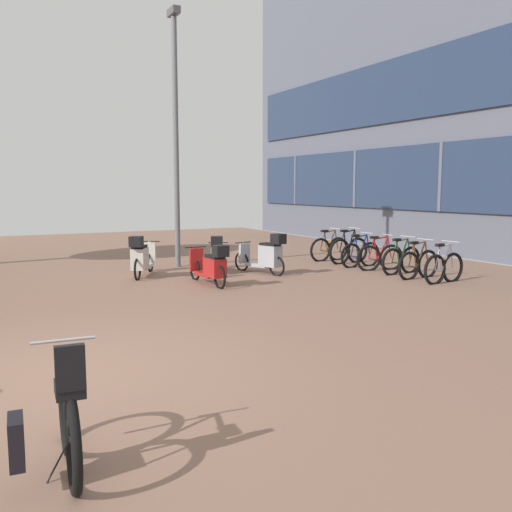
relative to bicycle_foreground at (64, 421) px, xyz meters
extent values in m
cube|color=#876350|center=(5.19, 2.24, -0.41)|extent=(14.40, 40.00, 0.05)
cube|color=#555968|center=(12.54, 8.51, 2.04)|extent=(0.10, 0.12, 2.12)
cube|color=#555968|center=(12.54, 12.78, 2.04)|extent=(0.10, 0.12, 2.12)
cube|color=#555968|center=(12.54, 17.04, 2.04)|extent=(0.10, 0.12, 2.12)
torus|color=black|center=(0.02, -0.26, -0.07)|extent=(0.12, 0.72, 0.71)
torus|color=black|center=(0.06, 0.37, -0.07)|extent=(0.12, 0.72, 0.71)
cylinder|color=black|center=(0.05, 0.12, 0.19)|extent=(0.06, 0.31, 0.63)
cylinder|color=black|center=(0.03, -0.07, 0.17)|extent=(0.05, 0.14, 0.57)
cylinder|color=black|center=(0.04, 0.07, 0.47)|extent=(0.06, 0.38, 0.08)
cylinder|color=black|center=(0.03, -0.14, -0.09)|extent=(0.05, 0.25, 0.08)
cylinder|color=black|center=(0.02, -0.19, 0.19)|extent=(0.04, 0.16, 0.52)
cylinder|color=black|center=(0.06, 0.31, 0.21)|extent=(0.04, 0.14, 0.57)
cube|color=black|center=(0.03, -0.12, 0.49)|extent=(0.11, 0.23, 0.06)
cylinder|color=#ADADB2|center=(0.06, 0.25, 0.55)|extent=(0.48, 0.06, 0.02)
cube|color=black|center=(0.02, -0.21, 0.32)|extent=(0.22, 0.25, 0.10)
cube|color=black|center=(0.01, -0.31, 0.50)|extent=(0.20, 0.07, 0.32)
cube|color=black|center=(-0.34, -0.18, 0.00)|extent=(0.12, 0.29, 0.34)
cylinder|color=black|center=(-0.06, -0.08, -0.25)|extent=(0.20, 0.08, 0.28)
torus|color=black|center=(8.48, 4.65, -0.07)|extent=(0.70, 0.14, 0.70)
torus|color=black|center=(9.08, 4.71, -0.07)|extent=(0.70, 0.14, 0.70)
cylinder|color=#AFB0B7|center=(8.84, 4.69, 0.18)|extent=(0.30, 0.06, 0.61)
cylinder|color=#AFB0B7|center=(8.66, 4.67, 0.15)|extent=(0.14, 0.05, 0.56)
cylinder|color=#AFB0B7|center=(8.79, 4.68, 0.45)|extent=(0.37, 0.07, 0.08)
cylinder|color=#AFB0B7|center=(8.59, 4.67, -0.10)|extent=(0.24, 0.05, 0.08)
cylinder|color=#AFB0B7|center=(8.54, 4.66, 0.18)|extent=(0.16, 0.04, 0.51)
cylinder|color=#AFB0B7|center=(9.03, 4.71, 0.20)|extent=(0.14, 0.04, 0.56)
cube|color=black|center=(8.61, 4.67, 0.47)|extent=(0.23, 0.11, 0.06)
cylinder|color=#ADADB2|center=(8.97, 4.70, 0.53)|extent=(0.07, 0.48, 0.02)
torus|color=black|center=(8.39, 5.37, -0.08)|extent=(0.69, 0.13, 0.69)
torus|color=black|center=(9.04, 5.43, -0.08)|extent=(0.69, 0.13, 0.69)
cylinder|color=brown|center=(8.78, 5.41, 0.17)|extent=(0.32, 0.06, 0.61)
cylinder|color=brown|center=(8.59, 5.39, 0.15)|extent=(0.14, 0.05, 0.55)
cylinder|color=brown|center=(8.73, 5.40, 0.44)|extent=(0.39, 0.07, 0.08)
cylinder|color=brown|center=(8.52, 5.38, -0.10)|extent=(0.25, 0.05, 0.07)
cylinder|color=brown|center=(8.46, 5.38, 0.17)|extent=(0.17, 0.04, 0.50)
cylinder|color=brown|center=(8.98, 5.42, 0.19)|extent=(0.15, 0.04, 0.55)
cube|color=black|center=(8.54, 5.38, 0.46)|extent=(0.23, 0.11, 0.06)
cylinder|color=#ADADB2|center=(8.92, 5.42, 0.52)|extent=(0.07, 0.48, 0.02)
torus|color=black|center=(8.52, 6.08, -0.08)|extent=(0.70, 0.14, 0.69)
torus|color=black|center=(9.17, 6.15, -0.08)|extent=(0.70, 0.14, 0.69)
cylinder|color=#32672E|center=(8.91, 6.12, 0.17)|extent=(0.32, 0.07, 0.61)
cylinder|color=#32672E|center=(8.71, 6.10, 0.15)|extent=(0.14, 0.05, 0.55)
cylinder|color=#32672E|center=(8.86, 6.12, 0.45)|extent=(0.40, 0.08, 0.08)
cylinder|color=#32672E|center=(8.64, 6.09, -0.10)|extent=(0.26, 0.06, 0.08)
cylinder|color=#32672E|center=(8.59, 6.09, 0.17)|extent=(0.17, 0.04, 0.51)
cylinder|color=#32672E|center=(9.11, 6.14, 0.20)|extent=(0.15, 0.05, 0.55)
cube|color=black|center=(8.66, 6.10, 0.46)|extent=(0.23, 0.11, 0.06)
cylinder|color=#ADADB2|center=(9.05, 6.14, 0.52)|extent=(0.07, 0.48, 0.02)
torus|color=black|center=(8.47, 6.89, -0.08)|extent=(0.69, 0.20, 0.69)
torus|color=black|center=(9.10, 6.77, -0.08)|extent=(0.69, 0.20, 0.69)
cylinder|color=#A21718|center=(8.84, 6.82, 0.17)|extent=(0.32, 0.09, 0.61)
cylinder|color=#A21718|center=(8.65, 6.86, 0.15)|extent=(0.14, 0.06, 0.55)
cylinder|color=#A21718|center=(8.79, 6.83, 0.44)|extent=(0.39, 0.11, 0.08)
cylinder|color=#A21718|center=(8.59, 6.87, -0.10)|extent=(0.25, 0.08, 0.08)
cylinder|color=#A21718|center=(8.53, 6.88, 0.17)|extent=(0.17, 0.06, 0.51)
cylinder|color=#A21718|center=(9.04, 6.78, 0.20)|extent=(0.15, 0.06, 0.55)
cube|color=black|center=(8.60, 6.87, 0.46)|extent=(0.23, 0.13, 0.06)
cylinder|color=#ADADB2|center=(8.98, 6.79, 0.52)|extent=(0.11, 0.48, 0.02)
torus|color=black|center=(8.40, 7.53, -0.08)|extent=(0.69, 0.10, 0.69)
torus|color=black|center=(9.04, 7.56, -0.08)|extent=(0.69, 0.10, 0.69)
cylinder|color=navy|center=(8.78, 7.55, 0.17)|extent=(0.32, 0.05, 0.60)
cylinder|color=navy|center=(8.59, 7.54, 0.15)|extent=(0.14, 0.04, 0.55)
cylinder|color=navy|center=(8.73, 7.55, 0.44)|extent=(0.39, 0.05, 0.08)
cylinder|color=navy|center=(8.52, 7.54, -0.10)|extent=(0.25, 0.04, 0.07)
cylinder|color=navy|center=(8.47, 7.54, 0.17)|extent=(0.17, 0.03, 0.50)
cylinder|color=navy|center=(8.98, 7.56, 0.19)|extent=(0.15, 0.04, 0.55)
cube|color=black|center=(8.54, 7.54, 0.46)|extent=(0.22, 0.10, 0.06)
cylinder|color=#ADADB2|center=(8.93, 7.56, 0.51)|extent=(0.04, 0.48, 0.02)
torus|color=black|center=(8.54, 8.24, -0.05)|extent=(0.75, 0.13, 0.75)
torus|color=black|center=(9.20, 8.29, -0.05)|extent=(0.75, 0.13, 0.75)
cylinder|color=black|center=(8.94, 8.27, 0.22)|extent=(0.32, 0.06, 0.66)
cylinder|color=black|center=(8.74, 8.25, 0.19)|extent=(0.14, 0.05, 0.60)
cylinder|color=black|center=(8.88, 8.27, 0.52)|extent=(0.40, 0.07, 0.09)
cylinder|color=black|center=(8.67, 8.25, -0.08)|extent=(0.26, 0.05, 0.08)
cylinder|color=black|center=(8.62, 8.24, 0.22)|extent=(0.17, 0.04, 0.55)
cylinder|color=black|center=(9.14, 8.29, 0.25)|extent=(0.15, 0.04, 0.60)
cube|color=black|center=(8.69, 8.25, 0.53)|extent=(0.23, 0.11, 0.06)
cylinder|color=#ADADB2|center=(9.08, 8.28, 0.59)|extent=(0.06, 0.48, 0.02)
torus|color=black|center=(8.40, 8.97, -0.07)|extent=(0.71, 0.08, 0.71)
torus|color=black|center=(9.03, 8.99, -0.07)|extent=(0.71, 0.08, 0.71)
cylinder|color=brown|center=(8.78, 8.98, 0.19)|extent=(0.31, 0.04, 0.62)
cylinder|color=brown|center=(8.59, 8.98, 0.16)|extent=(0.14, 0.04, 0.56)
cylinder|color=brown|center=(8.73, 8.98, 0.47)|extent=(0.38, 0.04, 0.08)
cylinder|color=brown|center=(8.52, 8.98, -0.09)|extent=(0.24, 0.03, 0.08)
cylinder|color=brown|center=(8.47, 8.98, 0.19)|extent=(0.16, 0.03, 0.52)
cylinder|color=brown|center=(8.97, 8.99, 0.21)|extent=(0.14, 0.03, 0.56)
cube|color=black|center=(8.54, 8.98, 0.48)|extent=(0.22, 0.09, 0.06)
cylinder|color=#ADADB2|center=(8.92, 8.98, 0.54)|extent=(0.03, 0.48, 0.02)
torus|color=black|center=(5.99, 7.28, -0.16)|extent=(0.19, 0.49, 0.50)
torus|color=black|center=(5.63, 8.45, -0.16)|extent=(0.19, 0.49, 0.50)
cube|color=#AAABB3|center=(5.81, 7.87, -0.19)|extent=(0.47, 0.74, 0.08)
cube|color=#AAABB3|center=(5.92, 7.49, 0.07)|extent=(0.45, 0.61, 0.51)
cube|color=black|center=(5.92, 7.49, 0.36)|extent=(0.39, 0.55, 0.06)
cylinder|color=#AAABB3|center=(5.63, 8.43, 0.09)|extent=(0.10, 0.13, 0.50)
cube|color=#AAABB3|center=(5.66, 8.36, 0.06)|extent=(0.33, 0.17, 0.50)
cylinder|color=black|center=(5.64, 8.41, 0.33)|extent=(0.51, 0.18, 0.03)
cube|color=black|center=(6.00, 7.23, 0.51)|extent=(0.35, 0.35, 0.24)
torus|color=black|center=(4.77, 8.06, -0.18)|extent=(0.24, 0.44, 0.47)
torus|color=black|center=(5.28, 9.14, -0.18)|extent=(0.24, 0.44, 0.47)
cube|color=#A3ADB5|center=(5.02, 8.60, -0.20)|extent=(0.54, 0.72, 0.08)
cube|color=#A3ADB5|center=(4.86, 8.26, 0.03)|extent=(0.49, 0.60, 0.46)
cube|color=black|center=(4.86, 8.26, 0.29)|extent=(0.44, 0.54, 0.06)
cylinder|color=#A3ADB5|center=(5.27, 9.12, 0.05)|extent=(0.11, 0.14, 0.47)
cube|color=#A3ADB5|center=(5.24, 9.05, 0.03)|extent=(0.32, 0.21, 0.46)
cylinder|color=black|center=(5.26, 9.10, 0.29)|extent=(0.48, 0.25, 0.03)
cube|color=black|center=(4.75, 8.02, 0.44)|extent=(0.37, 0.37, 0.24)
torus|color=black|center=(2.86, 8.26, -0.15)|extent=(0.31, 0.49, 0.53)
torus|color=black|center=(3.51, 9.38, -0.15)|extent=(0.31, 0.49, 0.53)
cube|color=silver|center=(3.19, 8.82, -0.17)|extent=(0.61, 0.77, 0.08)
cube|color=silver|center=(2.98, 8.46, 0.07)|extent=(0.54, 0.64, 0.49)
cube|color=black|center=(2.98, 8.46, 0.35)|extent=(0.48, 0.58, 0.06)
cylinder|color=silver|center=(3.50, 9.36, 0.11)|extent=(0.12, 0.14, 0.53)
cube|color=silver|center=(3.46, 9.30, 0.09)|extent=(0.32, 0.23, 0.53)
cylinder|color=black|center=(3.48, 9.34, 0.38)|extent=(0.46, 0.28, 0.03)
cube|color=black|center=(2.84, 8.22, 0.50)|extent=(0.38, 0.38, 0.24)
torus|color=black|center=(4.09, 6.38, -0.15)|extent=(0.07, 0.53, 0.53)
torus|color=black|center=(4.04, 7.67, -0.15)|extent=(0.07, 0.53, 0.53)
cube|color=#AE1E1D|center=(4.06, 7.02, -0.18)|extent=(0.31, 0.73, 0.08)
cube|color=#AE1E1D|center=(4.08, 6.61, 0.03)|extent=(0.32, 0.58, 0.41)
cube|color=black|center=(4.08, 6.61, 0.26)|extent=(0.28, 0.53, 0.06)
cylinder|color=#AE1E1D|center=(4.04, 7.64, 0.11)|extent=(0.07, 0.12, 0.53)
cube|color=#AE1E1D|center=(4.04, 7.57, 0.09)|extent=(0.32, 0.09, 0.52)
cylinder|color=black|center=(4.04, 7.62, 0.37)|extent=(0.52, 0.05, 0.03)
cube|color=black|center=(4.09, 6.33, 0.41)|extent=(0.29, 0.29, 0.24)
cylinder|color=slate|center=(4.41, 9.85, 2.82)|extent=(0.14, 0.14, 6.42)
cube|color=#4C4C51|center=(4.41, 9.85, 6.15)|extent=(0.20, 0.52, 0.18)
camera|label=1|loc=(-0.56, -4.13, 1.72)|focal=38.80mm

